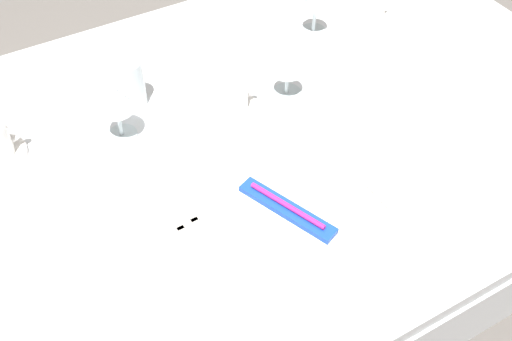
{
  "coord_description": "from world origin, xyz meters",
  "views": [
    {
      "loc": [
        -0.42,
        -0.85,
        1.66
      ],
      "look_at": [
        -0.01,
        -0.12,
        0.76
      ],
      "focal_mm": 42.64,
      "sensor_mm": 36.0,
      "label": 1
    }
  ],
  "objects_px": {
    "spoon_soup": "(354,170)",
    "coffee_cup_right": "(371,9)",
    "coffee_cup_left": "(232,95)",
    "wine_glass_right": "(288,64)",
    "wine_glass_centre": "(115,101)",
    "fork_outer": "(209,241)",
    "fork_inner": "(195,250)",
    "dinner_knife": "(349,181)",
    "toothbrush_package": "(287,209)",
    "drink_tumbler": "(130,86)",
    "dinner_plate": "(287,214)"
  },
  "relations": [
    {
      "from": "fork_outer",
      "to": "coffee_cup_right",
      "type": "distance_m",
      "value": 0.82
    },
    {
      "from": "toothbrush_package",
      "to": "fork_inner",
      "type": "distance_m",
      "value": 0.19
    },
    {
      "from": "spoon_soup",
      "to": "coffee_cup_right",
      "type": "height_order",
      "value": "coffee_cup_right"
    },
    {
      "from": "toothbrush_package",
      "to": "coffee_cup_left",
      "type": "height_order",
      "value": "coffee_cup_left"
    },
    {
      "from": "fork_inner",
      "to": "drink_tumbler",
      "type": "height_order",
      "value": "drink_tumbler"
    },
    {
      "from": "coffee_cup_right",
      "to": "fork_inner",
      "type": "bearing_deg",
      "value": -148.81
    },
    {
      "from": "dinner_plate",
      "to": "coffee_cup_left",
      "type": "xyz_separation_m",
      "value": [
        0.05,
        0.32,
        0.04
      ]
    },
    {
      "from": "coffee_cup_left",
      "to": "drink_tumbler",
      "type": "bearing_deg",
      "value": 143.82
    },
    {
      "from": "spoon_soup",
      "to": "wine_glass_right",
      "type": "relative_size",
      "value": 1.77
    },
    {
      "from": "fork_inner",
      "to": "dinner_knife",
      "type": "relative_size",
      "value": 0.94
    },
    {
      "from": "spoon_soup",
      "to": "coffee_cup_left",
      "type": "distance_m",
      "value": 0.32
    },
    {
      "from": "dinner_plate",
      "to": "wine_glass_right",
      "type": "height_order",
      "value": "wine_glass_right"
    },
    {
      "from": "fork_inner",
      "to": "coffee_cup_right",
      "type": "height_order",
      "value": "coffee_cup_right"
    },
    {
      "from": "fork_inner",
      "to": "coffee_cup_right",
      "type": "distance_m",
      "value": 0.85
    },
    {
      "from": "spoon_soup",
      "to": "coffee_cup_left",
      "type": "bearing_deg",
      "value": 114.36
    },
    {
      "from": "wine_glass_right",
      "to": "drink_tumbler",
      "type": "bearing_deg",
      "value": 155.38
    },
    {
      "from": "toothbrush_package",
      "to": "drink_tumbler",
      "type": "bearing_deg",
      "value": 105.94
    },
    {
      "from": "fork_outer",
      "to": "wine_glass_centre",
      "type": "height_order",
      "value": "wine_glass_centre"
    },
    {
      "from": "coffee_cup_left",
      "to": "fork_inner",
      "type": "bearing_deg",
      "value": -128.29
    },
    {
      "from": "fork_inner",
      "to": "spoon_soup",
      "type": "relative_size",
      "value": 0.91
    },
    {
      "from": "wine_glass_right",
      "to": "drink_tumbler",
      "type": "height_order",
      "value": "wine_glass_right"
    },
    {
      "from": "coffee_cup_left",
      "to": "wine_glass_centre",
      "type": "bearing_deg",
      "value": 169.41
    },
    {
      "from": "fork_outer",
      "to": "wine_glass_right",
      "type": "xyz_separation_m",
      "value": [
        0.35,
        0.29,
        0.09
      ]
    },
    {
      "from": "coffee_cup_left",
      "to": "wine_glass_right",
      "type": "xyz_separation_m",
      "value": [
        0.14,
        -0.01,
        0.04
      ]
    },
    {
      "from": "dinner_plate",
      "to": "toothbrush_package",
      "type": "height_order",
      "value": "toothbrush_package"
    },
    {
      "from": "toothbrush_package",
      "to": "wine_glass_right",
      "type": "bearing_deg",
      "value": 58.56
    },
    {
      "from": "fork_outer",
      "to": "coffee_cup_right",
      "type": "xyz_separation_m",
      "value": [
        0.69,
        0.44,
        0.04
      ]
    },
    {
      "from": "fork_outer",
      "to": "dinner_knife",
      "type": "distance_m",
      "value": 0.31
    },
    {
      "from": "toothbrush_package",
      "to": "wine_glass_right",
      "type": "distance_m",
      "value": 0.37
    },
    {
      "from": "fork_outer",
      "to": "wine_glass_centre",
      "type": "xyz_separation_m",
      "value": [
        -0.04,
        0.35,
        0.1
      ]
    },
    {
      "from": "toothbrush_package",
      "to": "wine_glass_right",
      "type": "xyz_separation_m",
      "value": [
        0.19,
        0.31,
        0.06
      ]
    },
    {
      "from": "fork_outer",
      "to": "wine_glass_right",
      "type": "distance_m",
      "value": 0.46
    },
    {
      "from": "coffee_cup_right",
      "to": "wine_glass_centre",
      "type": "bearing_deg",
      "value": -173.3
    },
    {
      "from": "toothbrush_package",
      "to": "coffee_cup_left",
      "type": "xyz_separation_m",
      "value": [
        0.05,
        0.32,
        0.02
      ]
    },
    {
      "from": "toothbrush_package",
      "to": "wine_glass_centre",
      "type": "xyz_separation_m",
      "value": [
        -0.19,
        0.37,
        0.08
      ]
    },
    {
      "from": "toothbrush_package",
      "to": "dinner_knife",
      "type": "xyz_separation_m",
      "value": [
        0.16,
        0.01,
        -0.02
      ]
    },
    {
      "from": "spoon_soup",
      "to": "wine_glass_centre",
      "type": "distance_m",
      "value": 0.52
    },
    {
      "from": "dinner_plate",
      "to": "wine_glass_centre",
      "type": "relative_size",
      "value": 1.8
    },
    {
      "from": "dinner_knife",
      "to": "coffee_cup_left",
      "type": "relative_size",
      "value": 2.27
    },
    {
      "from": "spoon_soup",
      "to": "coffee_cup_right",
      "type": "distance_m",
      "value": 0.55
    },
    {
      "from": "dinner_knife",
      "to": "wine_glass_centre",
      "type": "bearing_deg",
      "value": 134.62
    },
    {
      "from": "coffee_cup_right",
      "to": "wine_glass_centre",
      "type": "relative_size",
      "value": 0.71
    },
    {
      "from": "fork_inner",
      "to": "coffee_cup_left",
      "type": "distance_m",
      "value": 0.39
    },
    {
      "from": "dinner_plate",
      "to": "fork_inner",
      "type": "distance_m",
      "value": 0.19
    },
    {
      "from": "coffee_cup_left",
      "to": "drink_tumbler",
      "type": "height_order",
      "value": "drink_tumbler"
    },
    {
      "from": "spoon_soup",
      "to": "wine_glass_centre",
      "type": "relative_size",
      "value": 1.65
    },
    {
      "from": "fork_outer",
      "to": "drink_tumbler",
      "type": "height_order",
      "value": "drink_tumbler"
    },
    {
      "from": "coffee_cup_left",
      "to": "dinner_knife",
      "type": "bearing_deg",
      "value": -71.63
    },
    {
      "from": "wine_glass_right",
      "to": "toothbrush_package",
      "type": "bearing_deg",
      "value": -121.44
    },
    {
      "from": "fork_outer",
      "to": "dinner_knife",
      "type": "xyz_separation_m",
      "value": [
        0.31,
        -0.01,
        0.0
      ]
    }
  ]
}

